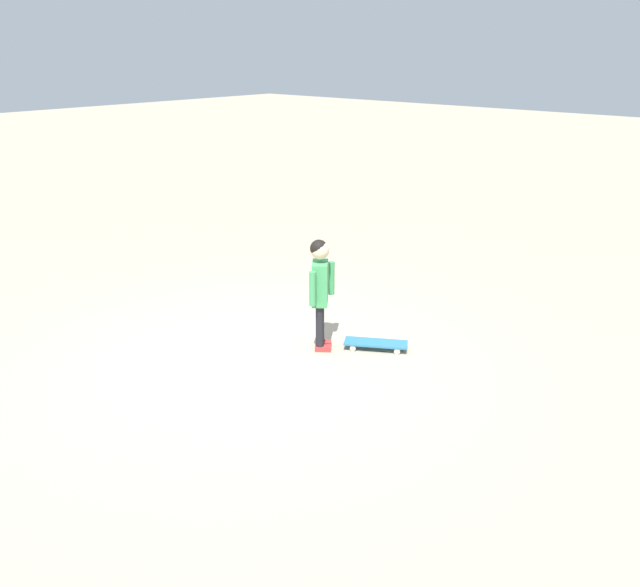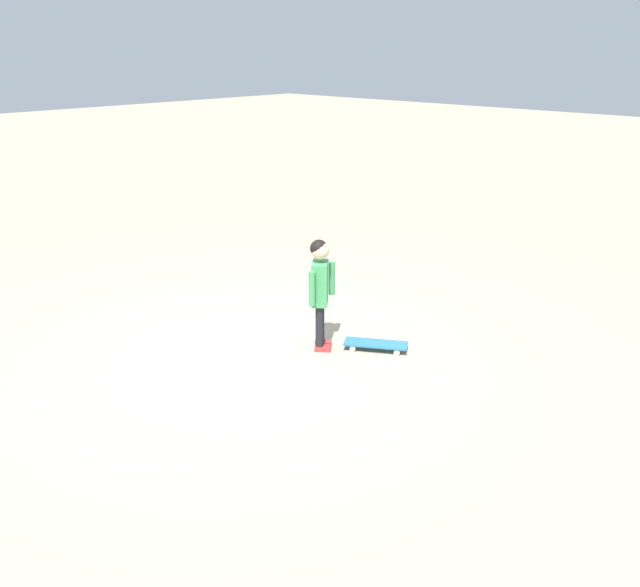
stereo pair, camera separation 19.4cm
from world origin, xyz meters
The scene contains 3 objects.
ground_plane centered at (0.00, 0.00, 0.00)m, with size 50.00×50.00×0.00m, color tan.
child_person centered at (0.60, -0.34, 0.66)m, with size 0.40×0.27×1.06m.
skateboard centered at (0.93, -0.74, 0.06)m, with size 0.47×0.60×0.07m.
Camera 2 is at (-3.81, -4.47, 2.72)m, focal length 39.26 mm.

